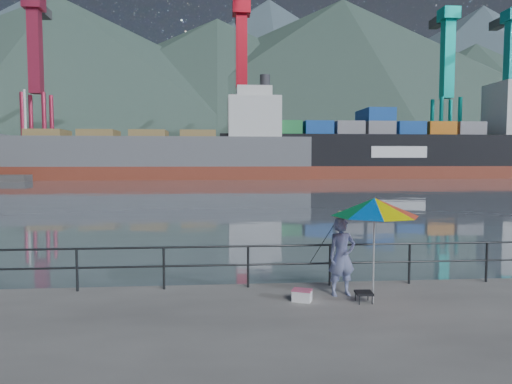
{
  "coord_description": "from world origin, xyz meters",
  "views": [
    {
      "loc": [
        0.31,
        -9.07,
        3.06
      ],
      "look_at": [
        1.54,
        6.0,
        2.0
      ],
      "focal_mm": 32.0,
      "sensor_mm": 36.0,
      "label": 1
    }
  ],
  "objects_px": {
    "beach_umbrella": "(375,207)",
    "cooler_bag": "(302,296)",
    "fisherman": "(342,257)",
    "bulk_carrier": "(169,154)",
    "container_ship": "(397,145)"
  },
  "relations": [
    {
      "from": "container_ship",
      "to": "fisherman",
      "type": "bearing_deg",
      "value": -112.63
    },
    {
      "from": "fisherman",
      "to": "cooler_bag",
      "type": "height_order",
      "value": "fisherman"
    },
    {
      "from": "cooler_bag",
      "to": "bulk_carrier",
      "type": "distance_m",
      "value": 72.03
    },
    {
      "from": "bulk_carrier",
      "to": "container_ship",
      "type": "distance_m",
      "value": 41.92
    },
    {
      "from": "bulk_carrier",
      "to": "container_ship",
      "type": "relative_size",
      "value": 0.84
    },
    {
      "from": "beach_umbrella",
      "to": "container_ship",
      "type": "relative_size",
      "value": 0.04
    },
    {
      "from": "fisherman",
      "to": "bulk_carrier",
      "type": "relative_size",
      "value": 0.03
    },
    {
      "from": "beach_umbrella",
      "to": "cooler_bag",
      "type": "height_order",
      "value": "beach_umbrella"
    },
    {
      "from": "fisherman",
      "to": "cooler_bag",
      "type": "xyz_separation_m",
      "value": [
        -0.97,
        -0.37,
        -0.77
      ]
    },
    {
      "from": "bulk_carrier",
      "to": "cooler_bag",
      "type": "bearing_deg",
      "value": -81.69
    },
    {
      "from": "beach_umbrella",
      "to": "bulk_carrier",
      "type": "xyz_separation_m",
      "value": [
        -11.89,
        71.39,
        2.04
      ]
    },
    {
      "from": "cooler_bag",
      "to": "bulk_carrier",
      "type": "relative_size",
      "value": 0.01
    },
    {
      "from": "cooler_bag",
      "to": "beach_umbrella",
      "type": "bearing_deg",
      "value": 14.49
    },
    {
      "from": "fisherman",
      "to": "beach_umbrella",
      "type": "bearing_deg",
      "value": -58.62
    },
    {
      "from": "cooler_bag",
      "to": "container_ship",
      "type": "xyz_separation_m",
      "value": [
        31.43,
        73.41,
        5.7
      ]
    }
  ]
}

